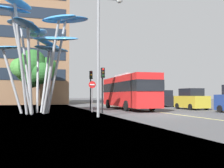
% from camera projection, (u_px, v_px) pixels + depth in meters
% --- Properties ---
extents(ground, '(120.00, 240.00, 0.10)m').
position_uv_depth(ground, '(157.00, 116.00, 19.17)').
color(ground, '#4C4C4F').
extents(red_bus, '(2.93, 11.29, 3.55)m').
position_uv_depth(red_bus, '(128.00, 90.00, 27.23)').
color(red_bus, red).
rests_on(red_bus, ground).
extents(leaf_sculpture, '(8.42, 8.54, 8.66)m').
position_uv_depth(leaf_sculpture, '(38.00, 34.00, 21.44)').
color(leaf_sculpture, '#9EA0A5').
rests_on(leaf_sculpture, ground).
extents(traffic_light_kerb_near, '(0.28, 0.42, 3.63)m').
position_uv_depth(traffic_light_kerb_near, '(103.00, 80.00, 21.44)').
color(traffic_light_kerb_near, black).
rests_on(traffic_light_kerb_near, ground).
extents(traffic_light_kerb_far, '(0.28, 0.42, 3.86)m').
position_uv_depth(traffic_light_kerb_far, '(91.00, 82.00, 26.81)').
color(traffic_light_kerb_far, black).
rests_on(traffic_light_kerb_far, ground).
extents(car_parked_mid, '(1.99, 3.89, 2.13)m').
position_uv_depth(car_parked_mid, '(191.00, 100.00, 27.35)').
color(car_parked_mid, gold).
rests_on(car_parked_mid, ground).
extents(car_parked_far, '(1.97, 3.86, 2.06)m').
position_uv_depth(car_parked_far, '(163.00, 99.00, 34.30)').
color(car_parked_far, black).
rests_on(car_parked_far, ground).
extents(car_side_street, '(2.05, 4.07, 2.15)m').
position_uv_depth(car_side_street, '(143.00, 98.00, 39.55)').
color(car_side_street, gray).
rests_on(car_side_street, ground).
extents(car_far_side, '(2.05, 4.38, 2.19)m').
position_uv_depth(car_far_side, '(128.00, 98.00, 45.03)').
color(car_far_side, gray).
rests_on(car_far_side, ground).
extents(street_lamp, '(1.80, 0.44, 8.14)m').
position_uv_depth(street_lamp, '(104.00, 39.00, 17.87)').
color(street_lamp, gray).
rests_on(street_lamp, ground).
extents(tree_pavement_near, '(5.35, 4.81, 7.80)m').
position_uv_depth(tree_pavement_near, '(36.00, 68.00, 37.10)').
color(tree_pavement_near, brown).
rests_on(tree_pavement_near, ground).
extents(tree_pavement_far, '(5.98, 4.71, 7.52)m').
position_uv_depth(tree_pavement_far, '(27.00, 71.00, 41.10)').
color(tree_pavement_far, brown).
rests_on(tree_pavement_far, ground).
extents(no_entry_sign, '(0.60, 0.12, 2.62)m').
position_uv_depth(no_entry_sign, '(92.00, 92.00, 22.50)').
color(no_entry_sign, gray).
rests_on(no_entry_sign, ground).
extents(backdrop_building, '(18.69, 15.74, 25.28)m').
position_uv_depth(backdrop_building, '(10.00, 31.00, 47.09)').
color(backdrop_building, '#936B4C').
rests_on(backdrop_building, ground).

